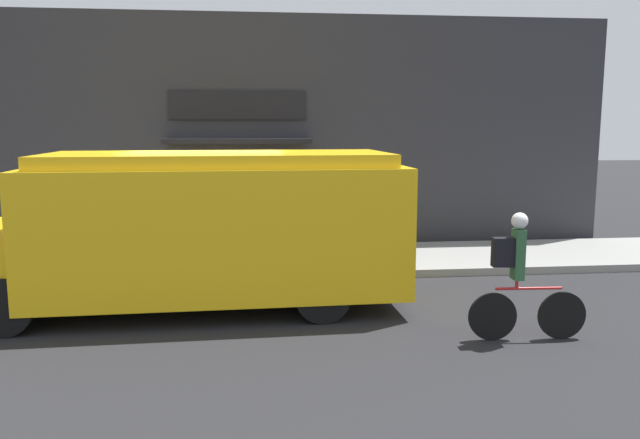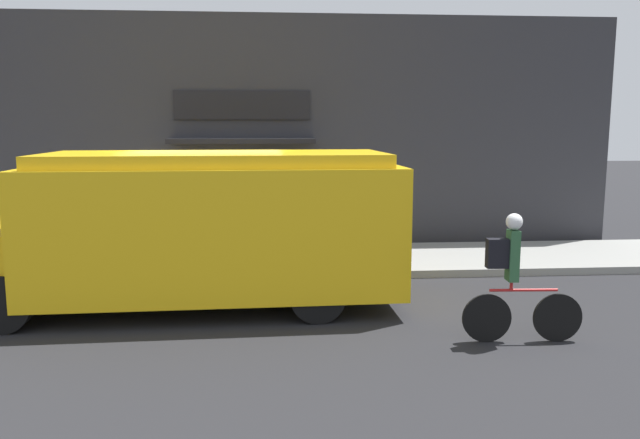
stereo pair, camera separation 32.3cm
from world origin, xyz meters
name	(u,v)px [view 2 (the right image)]	position (x,y,z in m)	size (l,w,h in m)	color
ground_plane	(210,282)	(0.00, 0.00, 0.00)	(70.00, 70.00, 0.00)	#232326
sidewalk	(216,262)	(0.00, 1.30, 0.07)	(28.00, 2.61, 0.14)	gray
storefront	(221,134)	(0.01, 2.98, 2.49)	(17.13, 1.00, 4.98)	#2D2D33
school_bus	(192,228)	(-0.08, -1.43, 1.19)	(6.69, 2.68, 2.28)	yellow
cyclist	(514,279)	(4.04, -3.28, 0.80)	(1.49, 0.21, 1.61)	black
trash_bin	(309,232)	(1.80, 1.38, 0.61)	(0.58, 0.58, 0.94)	slate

